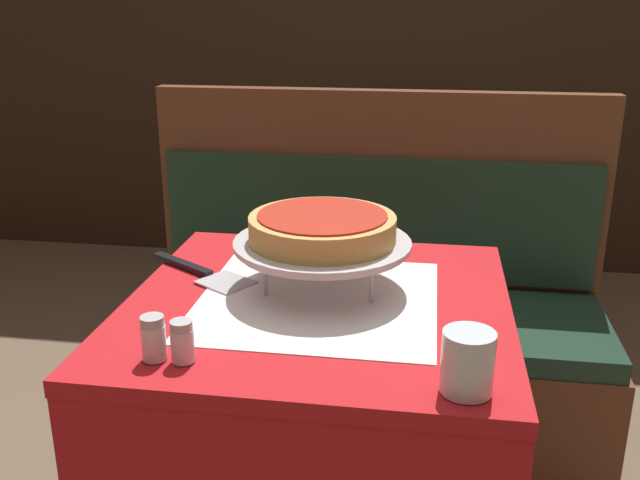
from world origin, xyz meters
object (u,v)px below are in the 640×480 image
(pizza_pan_stand, at_px, (322,245))
(pepper_shaker, at_px, (182,341))
(pizza_server, at_px, (201,272))
(water_glass_near, at_px, (468,362))
(dining_table_front, at_px, (318,355))
(salt_shaker, at_px, (153,338))
(deep_dish_pizza, at_px, (322,227))
(dining_table_rear, at_px, (393,157))
(booth_bench, at_px, (369,345))
(condiment_caddy, at_px, (418,119))

(pizza_pan_stand, height_order, pepper_shaker, pizza_pan_stand)
(pizza_server, bearing_deg, water_glass_near, -36.26)
(pizza_pan_stand, relative_size, water_glass_near, 3.67)
(dining_table_front, bearing_deg, salt_shaker, -128.79)
(dining_table_front, xyz_separation_m, water_glass_near, (0.27, -0.29, 0.17))
(deep_dish_pizza, distance_m, water_glass_near, 0.45)
(salt_shaker, bearing_deg, dining_table_front, 51.21)
(dining_table_front, xyz_separation_m, pizza_server, (-0.26, 0.09, 0.12))
(pizza_pan_stand, relative_size, salt_shaker, 4.71)
(dining_table_rear, height_order, water_glass_near, water_glass_near)
(booth_bench, relative_size, pizza_server, 5.29)
(dining_table_rear, height_order, pizza_pan_stand, pizza_pan_stand)
(dining_table_front, relative_size, condiment_caddy, 4.38)
(dining_table_rear, relative_size, deep_dish_pizza, 2.95)
(dining_table_rear, bearing_deg, pepper_shaker, -96.27)
(pepper_shaker, bearing_deg, pizza_server, 103.64)
(pizza_server, bearing_deg, condiment_caddy, 76.48)
(dining_table_rear, relative_size, pepper_shaker, 12.16)
(dining_table_rear, relative_size, pizza_server, 3.20)
(water_glass_near, distance_m, condiment_caddy, 2.05)
(condiment_caddy, bearing_deg, pizza_server, -103.52)
(pizza_pan_stand, bearing_deg, pepper_shaker, -117.61)
(dining_table_rear, distance_m, booth_bench, 1.04)
(deep_dish_pizza, xyz_separation_m, pepper_shaker, (-0.17, -0.33, -0.09))
(dining_table_rear, relative_size, booth_bench, 0.60)
(dining_table_rear, bearing_deg, booth_bench, -90.24)
(water_glass_near, bearing_deg, booth_bench, 102.30)
(pizza_server, bearing_deg, pizza_pan_stand, -7.48)
(pizza_pan_stand, bearing_deg, pizza_server, 172.52)
(dining_table_front, bearing_deg, water_glass_near, -48.00)
(condiment_caddy, bearing_deg, pizza_pan_stand, -94.74)
(dining_table_front, height_order, pizza_pan_stand, pizza_pan_stand)
(dining_table_rear, xyz_separation_m, salt_shaker, (-0.26, -1.97, 0.13))
(salt_shaker, xyz_separation_m, pepper_shaker, (0.05, 0.00, -0.00))
(pizza_pan_stand, distance_m, condiment_caddy, 1.70)
(deep_dish_pizza, xyz_separation_m, condiment_caddy, (0.14, 1.70, -0.06))
(dining_table_rear, bearing_deg, deep_dish_pizza, -91.57)
(deep_dish_pizza, bearing_deg, water_glass_near, -52.91)
(deep_dish_pizza, bearing_deg, pizza_server, 172.52)
(dining_table_front, height_order, pizza_server, pizza_server)
(dining_table_front, bearing_deg, condiment_caddy, 85.41)
(pizza_pan_stand, relative_size, pepper_shaker, 5.01)
(dining_table_front, distance_m, booth_bench, 0.81)
(water_glass_near, xyz_separation_m, pepper_shaker, (-0.44, 0.02, -0.01))
(booth_bench, height_order, pepper_shaker, booth_bench)
(pepper_shaker, bearing_deg, salt_shaker, 180.00)
(dining_table_front, height_order, water_glass_near, water_glass_near)
(deep_dish_pizza, bearing_deg, booth_bench, 86.52)
(dining_table_front, distance_m, pizza_server, 0.30)
(salt_shaker, bearing_deg, pepper_shaker, 0.00)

